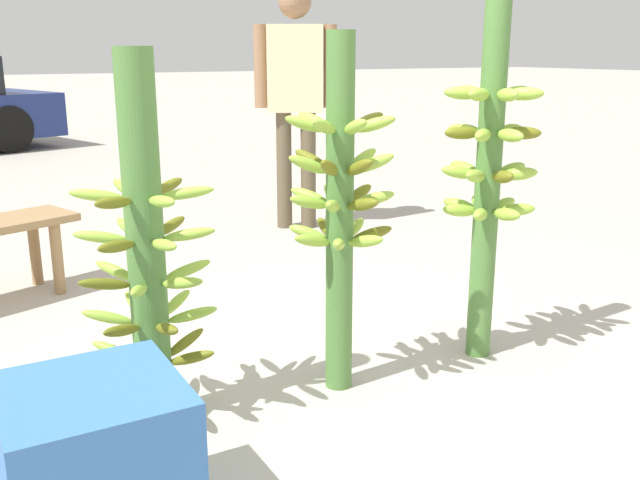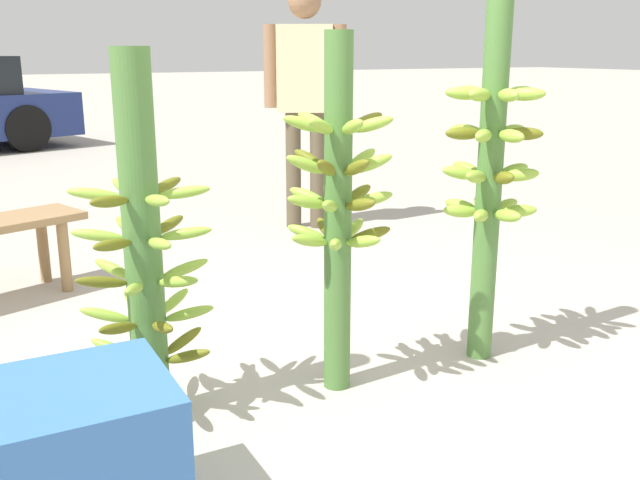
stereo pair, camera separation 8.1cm
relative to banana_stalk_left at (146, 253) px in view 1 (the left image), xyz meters
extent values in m
plane|color=#B2AA9E|center=(0.62, -0.26, -0.62)|extent=(80.00, 80.00, 0.00)
cylinder|color=#4C7A38|center=(0.00, 0.00, 0.03)|extent=(0.13, 0.13, 1.30)
ellipsoid|color=#93BC3D|center=(-0.02, 0.15, 0.20)|extent=(0.06, 0.18, 0.06)
ellipsoid|color=#93BC3D|center=(-0.14, 0.06, 0.20)|extent=(0.18, 0.10, 0.06)
ellipsoid|color=#656718|center=(-0.12, -0.09, 0.20)|extent=(0.17, 0.14, 0.06)
ellipsoid|color=#93BC3D|center=(0.02, -0.15, 0.20)|extent=(0.06, 0.18, 0.06)
ellipsoid|color=#93BC3D|center=(0.14, -0.06, 0.20)|extent=(0.18, 0.10, 0.06)
ellipsoid|color=#656718|center=(0.12, 0.09, 0.20)|extent=(0.17, 0.14, 0.06)
ellipsoid|color=#93BC3D|center=(-0.02, 0.15, 0.06)|extent=(0.06, 0.18, 0.06)
ellipsoid|color=#93BC3D|center=(-0.14, 0.06, 0.06)|extent=(0.18, 0.10, 0.06)
ellipsoid|color=#656718|center=(-0.12, -0.09, 0.06)|extent=(0.17, 0.14, 0.06)
ellipsoid|color=#93BC3D|center=(0.02, -0.15, 0.06)|extent=(0.06, 0.18, 0.06)
ellipsoid|color=#93BC3D|center=(0.14, -0.06, 0.06)|extent=(0.18, 0.10, 0.06)
ellipsoid|color=#656718|center=(0.12, 0.09, 0.06)|extent=(0.17, 0.14, 0.06)
ellipsoid|color=#93BC3D|center=(0.07, 0.13, -0.08)|extent=(0.12, 0.18, 0.08)
ellipsoid|color=#93BC3D|center=(-0.08, 0.12, -0.08)|extent=(0.13, 0.17, 0.08)
ellipsoid|color=#656718|center=(-0.15, -0.01, -0.08)|extent=(0.18, 0.05, 0.08)
ellipsoid|color=#93BC3D|center=(-0.07, -0.13, -0.08)|extent=(0.12, 0.18, 0.08)
ellipsoid|color=#93BC3D|center=(0.08, -0.12, -0.08)|extent=(0.13, 0.17, 0.08)
ellipsoid|color=#93BC3D|center=(0.15, 0.01, -0.08)|extent=(0.18, 0.05, 0.08)
ellipsoid|color=#93BC3D|center=(0.13, -0.06, -0.23)|extent=(0.18, 0.11, 0.08)
ellipsoid|color=#93BC3D|center=(0.12, 0.08, -0.23)|extent=(0.17, 0.14, 0.08)
ellipsoid|color=#93BC3D|center=(-0.01, 0.15, -0.23)|extent=(0.06, 0.18, 0.08)
ellipsoid|color=#93BC3D|center=(-0.13, 0.06, -0.23)|extent=(0.18, 0.11, 0.08)
ellipsoid|color=#656718|center=(-0.12, -0.08, -0.23)|extent=(0.17, 0.14, 0.08)
ellipsoid|color=#656718|center=(0.01, -0.15, -0.23)|extent=(0.06, 0.18, 0.08)
ellipsoid|color=#656718|center=(0.14, 0.05, -0.37)|extent=(0.18, 0.10, 0.09)
ellipsoid|color=#93BC3D|center=(0.03, 0.14, -0.37)|extent=(0.07, 0.18, 0.09)
ellipsoid|color=#93BC3D|center=(-0.11, 0.09, -0.37)|extent=(0.16, 0.15, 0.09)
ellipsoid|color=#93BC3D|center=(-0.14, -0.05, -0.37)|extent=(0.18, 0.10, 0.09)
ellipsoid|color=#93BC3D|center=(-0.03, -0.14, -0.37)|extent=(0.07, 0.18, 0.09)
ellipsoid|color=#656718|center=(0.11, -0.09, -0.37)|extent=(0.16, 0.15, 0.09)
cylinder|color=#4C7A38|center=(0.71, -0.10, 0.06)|extent=(0.10, 0.10, 1.35)
ellipsoid|color=#93BC3D|center=(0.59, -0.06, 0.41)|extent=(0.17, 0.09, 0.09)
ellipsoid|color=#93BC3D|center=(0.60, -0.16, 0.41)|extent=(0.16, 0.13, 0.09)
ellipsoid|color=#93BC3D|center=(0.69, -0.22, 0.41)|extent=(0.06, 0.17, 0.09)
ellipsoid|color=#93BC3D|center=(0.79, -0.18, 0.41)|extent=(0.15, 0.15, 0.09)
ellipsoid|color=#656718|center=(0.83, -0.08, 0.41)|extent=(0.17, 0.06, 0.09)
ellipsoid|color=#93BC3D|center=(0.77, 0.01, 0.41)|extent=(0.12, 0.16, 0.09)
ellipsoid|color=#93BC3D|center=(0.66, 0.02, 0.41)|extent=(0.10, 0.17, 0.09)
ellipsoid|color=#656718|center=(0.65, 0.01, 0.27)|extent=(0.12, 0.16, 0.10)
ellipsoid|color=#93BC3D|center=(0.59, -0.08, 0.27)|extent=(0.17, 0.07, 0.10)
ellipsoid|color=#656718|center=(0.61, -0.18, 0.27)|extent=(0.15, 0.14, 0.10)
ellipsoid|color=#656718|center=(0.71, -0.22, 0.27)|extent=(0.05, 0.17, 0.10)
ellipsoid|color=#93BC3D|center=(0.80, -0.17, 0.27)|extent=(0.16, 0.13, 0.10)
ellipsoid|color=#93BC3D|center=(0.82, -0.06, 0.27)|extent=(0.17, 0.09, 0.10)
ellipsoid|color=#93BC3D|center=(0.75, 0.01, 0.27)|extent=(0.10, 0.17, 0.10)
ellipsoid|color=#656718|center=(0.73, -0.22, 0.13)|extent=(0.07, 0.17, 0.08)
ellipsoid|color=#93BC3D|center=(0.82, -0.16, 0.13)|extent=(0.17, 0.12, 0.08)
ellipsoid|color=#656718|center=(0.82, -0.05, 0.13)|extent=(0.17, 0.10, 0.08)
ellipsoid|color=#93BC3D|center=(0.74, 0.02, 0.13)|extent=(0.09, 0.17, 0.08)
ellipsoid|color=#93BC3D|center=(0.63, 0.00, 0.13)|extent=(0.13, 0.16, 0.08)
ellipsoid|color=#93BC3D|center=(0.58, -0.09, 0.13)|extent=(0.17, 0.05, 0.08)
ellipsoid|color=#93BC3D|center=(0.62, -0.19, 0.13)|extent=(0.14, 0.15, 0.08)
ellipsoid|color=#93BC3D|center=(0.58, -0.11, -0.01)|extent=(0.17, 0.06, 0.08)
ellipsoid|color=#93BC3D|center=(0.64, -0.20, -0.01)|extent=(0.12, 0.16, 0.08)
ellipsoid|color=#93BC3D|center=(0.75, -0.22, -0.01)|extent=(0.10, 0.17, 0.08)
ellipsoid|color=#656718|center=(0.82, -0.14, -0.01)|extent=(0.17, 0.10, 0.08)
ellipsoid|color=#93BC3D|center=(0.81, -0.03, -0.01)|extent=(0.16, 0.12, 0.08)
ellipsoid|color=#656718|center=(0.72, 0.03, -0.01)|extent=(0.06, 0.17, 0.08)
ellipsoid|color=#93BC3D|center=(0.62, -0.01, -0.01)|extent=(0.15, 0.15, 0.08)
cylinder|color=#4C7A38|center=(1.39, -0.13, 0.14)|extent=(0.10, 0.10, 1.52)
ellipsoid|color=#93BC3D|center=(1.28, -0.18, 0.50)|extent=(0.16, 0.10, 0.06)
ellipsoid|color=#93BC3D|center=(1.36, -0.25, 0.50)|extent=(0.09, 0.16, 0.06)
ellipsoid|color=#93BC3D|center=(1.46, -0.23, 0.50)|extent=(0.13, 0.15, 0.06)
ellipsoid|color=#93BC3D|center=(1.51, -0.14, 0.50)|extent=(0.15, 0.06, 0.06)
ellipsoid|color=#656718|center=(1.48, -0.04, 0.50)|extent=(0.14, 0.15, 0.06)
ellipsoid|color=#93BC3D|center=(1.37, -0.01, 0.50)|extent=(0.07, 0.16, 0.06)
ellipsoid|color=#93BC3D|center=(1.29, -0.07, 0.50)|extent=(0.16, 0.12, 0.06)
ellipsoid|color=#93BC3D|center=(1.29, -0.20, 0.35)|extent=(0.15, 0.12, 0.05)
ellipsoid|color=#93BC3D|center=(1.38, -0.25, 0.35)|extent=(0.06, 0.15, 0.05)
ellipsoid|color=#656718|center=(1.48, -0.22, 0.35)|extent=(0.14, 0.14, 0.05)
ellipsoid|color=#93BC3D|center=(1.51, -0.12, 0.35)|extent=(0.15, 0.07, 0.05)
ellipsoid|color=#93BC3D|center=(1.46, -0.03, 0.35)|extent=(0.12, 0.15, 0.05)
ellipsoid|color=#93BC3D|center=(1.35, -0.02, 0.35)|extent=(0.10, 0.16, 0.05)
ellipsoid|color=#656718|center=(1.28, -0.09, 0.35)|extent=(0.16, 0.10, 0.05)
ellipsoid|color=#93BC3D|center=(1.28, -0.18, 0.18)|extent=(0.16, 0.11, 0.08)
ellipsoid|color=#656718|center=(1.36, -0.25, 0.18)|extent=(0.09, 0.16, 0.08)
ellipsoid|color=#93BC3D|center=(1.46, -0.23, 0.18)|extent=(0.13, 0.15, 0.08)
ellipsoid|color=#93BC3D|center=(1.51, -0.14, 0.18)|extent=(0.16, 0.06, 0.08)
ellipsoid|color=#93BC3D|center=(1.47, -0.04, 0.18)|extent=(0.14, 0.15, 0.08)
ellipsoid|color=#93BC3D|center=(1.37, -0.01, 0.18)|extent=(0.08, 0.16, 0.08)
ellipsoid|color=#93BC3D|center=(1.29, -0.08, 0.18)|extent=(0.16, 0.12, 0.08)
ellipsoid|color=#93BC3D|center=(1.30, -0.21, 0.03)|extent=(0.15, 0.13, 0.07)
ellipsoid|color=#93BC3D|center=(1.39, -0.25, 0.03)|extent=(0.05, 0.15, 0.07)
ellipsoid|color=#93BC3D|center=(1.49, -0.21, 0.03)|extent=(0.15, 0.14, 0.07)
ellipsoid|color=#93BC3D|center=(1.51, -0.11, 0.03)|extent=(0.16, 0.08, 0.07)
ellipsoid|color=#93BC3D|center=(1.45, -0.02, 0.03)|extent=(0.12, 0.16, 0.07)
ellipsoid|color=#93BC3D|center=(1.34, -0.02, 0.03)|extent=(0.11, 0.16, 0.07)
ellipsoid|color=#93BC3D|center=(1.27, -0.10, 0.03)|extent=(0.16, 0.09, 0.07)
cylinder|color=brown|center=(1.69, 2.34, -0.19)|extent=(0.15, 0.15, 0.85)
cylinder|color=brown|center=(1.85, 2.26, -0.19)|extent=(0.15, 0.15, 0.85)
cube|color=beige|center=(1.77, 2.30, 0.54)|extent=(0.43, 0.35, 0.60)
cylinder|color=#936B4C|center=(1.55, 2.42, 0.55)|extent=(0.13, 0.13, 0.57)
cylinder|color=#936B4C|center=(1.98, 2.18, 0.55)|extent=(0.13, 0.13, 0.57)
sphere|color=#936B4C|center=(1.77, 2.30, 0.99)|extent=(0.23, 0.23, 0.23)
cylinder|color=#99754C|center=(-0.13, 1.83, -0.42)|extent=(0.06, 0.06, 0.39)
cylinder|color=#99754C|center=(-0.05, 1.59, -0.42)|extent=(0.06, 0.06, 0.39)
cylinder|color=black|center=(0.39, 7.66, -0.32)|extent=(0.63, 0.37, 0.60)
cube|color=#386BB2|center=(-0.32, -0.58, -0.39)|extent=(0.45, 0.45, 0.45)
camera|label=1|loc=(-0.62, -2.31, 0.67)|focal=40.00mm
camera|label=2|loc=(-0.55, -2.35, 0.67)|focal=40.00mm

